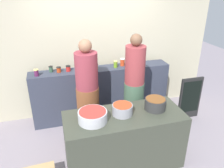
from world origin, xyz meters
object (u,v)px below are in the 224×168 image
Objects in this scene: preserve_jar_4 at (91,65)px; preserve_jar_5 at (96,66)px; preserve_jar_2 at (59,70)px; preserve_jar_6 at (116,64)px; preserve_jar_7 at (122,62)px; cook_with_tongs at (88,97)px; cooking_pot_right at (155,104)px; preserve_jar_0 at (36,73)px; cooking_pot_left at (93,116)px; cook_in_cap at (134,93)px; preserve_jar_1 at (51,69)px; preserve_jar_3 at (68,68)px; chalkboard_sign at (190,98)px; cooking_pot_center at (122,109)px; preserve_jar_8 at (130,63)px.

preserve_jar_5 is (0.10, -0.07, -0.01)m from preserve_jar_4.
preserve_jar_2 is 1.07m from preserve_jar_6.
cook_with_tongs is at bearing -141.84° from preserve_jar_7.
preserve_jar_5 is 0.54m from preserve_jar_7.
preserve_jar_4 is at bearing 3.81° from preserve_jar_2.
preserve_jar_0 is at bearing 141.99° from cooking_pot_right.
cooking_pot_left is at bearing -76.87° from preserve_jar_2.
preserve_jar_5 is 0.06× the size of cook_with_tongs.
cooking_pot_right is (0.94, 0.07, 0.01)m from cooking_pot_left.
cook_in_cap reaches higher than preserve_jar_4.
preserve_jar_6 is (1.20, -0.09, 0.01)m from preserve_jar_1.
preserve_jar_1 is 0.06× the size of cook_in_cap.
preserve_jar_7 is at bearing 58.59° from cooking_pot_left.
preserve_jar_3 is 0.12× the size of chalkboard_sign.
cooking_pot_left reaches higher than cooking_pot_center.
preserve_jar_8 reaches higher than preserve_jar_1.
preserve_jar_3 is 1.03× the size of preserve_jar_5.
preserve_jar_0 is at bearing 170.12° from chalkboard_sign.
preserve_jar_7 is at bearing 38.16° from cook_with_tongs.
preserve_jar_1 is at bearing 174.36° from preserve_jar_5.
cooking_pot_center is at bearing 8.18° from cooking_pot_left.
cooking_pot_left is 1.08m from cook_in_cap.
cook_with_tongs is (-0.36, 0.75, -0.13)m from cooking_pot_center.
cooking_pot_left reaches higher than chalkboard_sign.
preserve_jar_0 is 1.19× the size of preserve_jar_2.
preserve_jar_7 is at bearing 4.99° from preserve_jar_5.
cooking_pot_left is 0.21× the size of cook_in_cap.
preserve_jar_2 is at bearing -176.19° from preserve_jar_4.
preserve_jar_1 is 1.07× the size of preserve_jar_5.
preserve_jar_7 is at bearing 71.98° from cooking_pot_center.
preserve_jar_5 is (0.69, -0.03, 0.00)m from preserve_jar_2.
preserve_jar_0 is at bearing 145.24° from cook_with_tongs.
preserve_jar_1 is 1.51m from preserve_jar_8.
chalkboard_sign is (1.69, 0.81, -0.49)m from cooking_pot_center.
preserve_jar_6 is at bearing 41.59° from cook_with_tongs.
preserve_jar_7 is (1.36, -0.04, 0.02)m from preserve_jar_1.
cooking_pot_right is (0.50, 0.01, 0.01)m from cooking_pot_center.
preserve_jar_0 reaches higher than cooking_pot_left.
preserve_jar_5 is 0.72m from cook_with_tongs.
cooking_pot_right is at bearing -38.01° from preserve_jar_0.
preserve_jar_1 is 1.57m from cook_in_cap.
preserve_jar_3 is at bearing 110.47° from cook_with_tongs.
preserve_jar_2 is 2.61m from chalkboard_sign.
preserve_jar_3 is 0.28× the size of cooking_pot_left.
preserve_jar_4 is 0.31× the size of cooking_pot_left.
preserve_jar_0 reaches higher than cooking_pot_center.
preserve_jar_7 reaches higher than preserve_jar_1.
cook_with_tongs reaches higher than preserve_jar_0.
cooking_pot_center is 0.16× the size of cook_in_cap.
preserve_jar_3 is at bearing 128.65° from cooking_pot_right.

